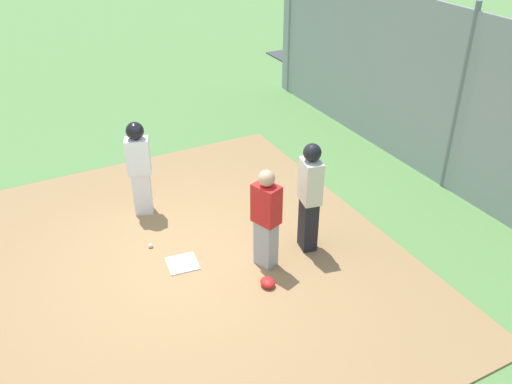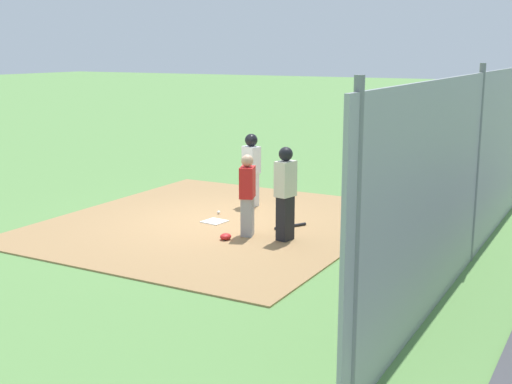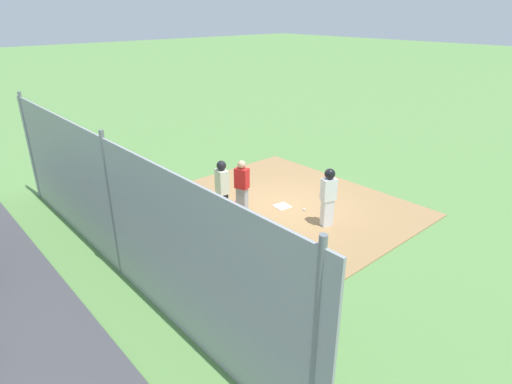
{
  "view_description": "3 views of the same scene",
  "coord_description": "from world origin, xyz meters",
  "px_view_note": "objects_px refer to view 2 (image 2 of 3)",
  "views": [
    {
      "loc": [
        -6.22,
        2.01,
        5.13
      ],
      "look_at": [
        -0.05,
        -1.22,
        0.98
      ],
      "focal_mm": 38.18,
      "sensor_mm": 36.0,
      "label": 1
    },
    {
      "loc": [
        -11.46,
        -7.33,
        3.58
      ],
      "look_at": [
        0.31,
        -0.82,
        0.7
      ],
      "focal_mm": 47.08,
      "sensor_mm": 36.0,
      "label": 2
    },
    {
      "loc": [
        8.19,
        -8.39,
        5.56
      ],
      "look_at": [
        0.29,
        -1.33,
        0.99
      ],
      "focal_mm": 29.9,
      "sensor_mm": 36.0,
      "label": 3
    }
  ],
  "objects_px": {
    "baseball_bat": "(290,226)",
    "catcher_mask": "(226,237)",
    "home_plate": "(215,221)",
    "umpire": "(285,191)",
    "baseball": "(219,212)",
    "runner": "(251,165)",
    "catcher": "(247,194)"
  },
  "relations": [
    {
      "from": "runner",
      "to": "home_plate",
      "type": "bearing_deg",
      "value": 21.66
    },
    {
      "from": "home_plate",
      "to": "runner",
      "type": "distance_m",
      "value": 1.91
    },
    {
      "from": "runner",
      "to": "baseball",
      "type": "xyz_separation_m",
      "value": [
        -1.04,
        0.24,
        -0.92
      ]
    },
    {
      "from": "baseball_bat",
      "to": "catcher_mask",
      "type": "bearing_deg",
      "value": 3.56
    },
    {
      "from": "catcher",
      "to": "runner",
      "type": "height_order",
      "value": "runner"
    },
    {
      "from": "catcher",
      "to": "runner",
      "type": "xyz_separation_m",
      "value": [
        2.23,
        1.17,
        0.13
      ]
    },
    {
      "from": "home_plate",
      "to": "baseball_bat",
      "type": "bearing_deg",
      "value": -77.4
    },
    {
      "from": "baseball",
      "to": "catcher",
      "type": "bearing_deg",
      "value": -130.24
    },
    {
      "from": "baseball_bat",
      "to": "baseball",
      "type": "relative_size",
      "value": 10.01
    },
    {
      "from": "umpire",
      "to": "catcher_mask",
      "type": "xyz_separation_m",
      "value": [
        -0.53,
        0.99,
        -0.88
      ]
    },
    {
      "from": "catcher",
      "to": "baseball",
      "type": "distance_m",
      "value": 2.0
    },
    {
      "from": "catcher_mask",
      "to": "baseball",
      "type": "height_order",
      "value": "catcher_mask"
    },
    {
      "from": "home_plate",
      "to": "umpire",
      "type": "xyz_separation_m",
      "value": [
        -0.49,
        -1.89,
        0.93
      ]
    },
    {
      "from": "baseball_bat",
      "to": "catcher_mask",
      "type": "xyz_separation_m",
      "value": [
        -1.38,
        0.69,
        0.03
      ]
    },
    {
      "from": "runner",
      "to": "catcher_mask",
      "type": "xyz_separation_m",
      "value": [
        -2.69,
        -0.95,
        -0.89
      ]
    },
    {
      "from": "home_plate",
      "to": "runner",
      "type": "height_order",
      "value": "runner"
    },
    {
      "from": "umpire",
      "to": "catcher_mask",
      "type": "relative_size",
      "value": 7.41
    },
    {
      "from": "umpire",
      "to": "catcher",
      "type": "bearing_deg",
      "value": 17.1
    },
    {
      "from": "umpire",
      "to": "baseball",
      "type": "distance_m",
      "value": 2.61
    },
    {
      "from": "runner",
      "to": "catcher_mask",
      "type": "distance_m",
      "value": 2.99
    },
    {
      "from": "home_plate",
      "to": "catcher",
      "type": "height_order",
      "value": "catcher"
    },
    {
      "from": "catcher",
      "to": "catcher_mask",
      "type": "bearing_deg",
      "value": 44.94
    },
    {
      "from": "baseball_bat",
      "to": "catcher",
      "type": "bearing_deg",
      "value": 2.92
    },
    {
      "from": "catcher",
      "to": "runner",
      "type": "bearing_deg",
      "value": -82.08
    },
    {
      "from": "runner",
      "to": "catcher_mask",
      "type": "height_order",
      "value": "runner"
    },
    {
      "from": "baseball_bat",
      "to": "baseball",
      "type": "height_order",
      "value": "baseball"
    },
    {
      "from": "catcher",
      "to": "baseball",
      "type": "xyz_separation_m",
      "value": [
        1.19,
        1.41,
        -0.78
      ]
    },
    {
      "from": "baseball_bat",
      "to": "baseball",
      "type": "xyz_separation_m",
      "value": [
        0.27,
        1.88,
        0.01
      ]
    },
    {
      "from": "runner",
      "to": "baseball_bat",
      "type": "height_order",
      "value": "runner"
    },
    {
      "from": "catcher_mask",
      "to": "baseball_bat",
      "type": "bearing_deg",
      "value": -26.66
    },
    {
      "from": "runner",
      "to": "catcher",
      "type": "bearing_deg",
      "value": 47.39
    },
    {
      "from": "catcher_mask",
      "to": "baseball",
      "type": "relative_size",
      "value": 3.24
    }
  ]
}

